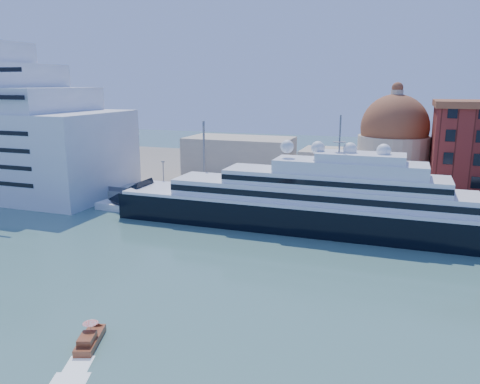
% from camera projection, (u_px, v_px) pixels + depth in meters
% --- Properties ---
extents(ground, '(400.00, 400.00, 0.00)m').
position_uv_depth(ground, '(235.00, 264.00, 77.03)').
color(ground, '#39625C').
rests_on(ground, ground).
extents(quay, '(180.00, 10.00, 2.50)m').
position_uv_depth(quay, '(286.00, 207.00, 107.95)').
color(quay, gray).
rests_on(quay, ground).
extents(land, '(260.00, 72.00, 2.00)m').
position_uv_depth(land, '(318.00, 176.00, 145.63)').
color(land, slate).
rests_on(land, ground).
extents(quay_fence, '(180.00, 0.10, 1.20)m').
position_uv_depth(quay_fence, '(281.00, 204.00, 103.40)').
color(quay_fence, slate).
rests_on(quay_fence, quay).
extents(superyacht, '(90.73, 12.58, 27.11)m').
position_uv_depth(superyacht, '(294.00, 205.00, 95.67)').
color(superyacht, black).
rests_on(superyacht, ground).
extents(service_barge, '(13.90, 5.17, 3.09)m').
position_uv_depth(service_barge, '(126.00, 207.00, 109.43)').
color(service_barge, white).
rests_on(service_barge, ground).
extents(water_taxi, '(3.91, 6.32, 2.85)m').
position_uv_depth(water_taxi, '(90.00, 339.00, 53.04)').
color(water_taxi, maroon).
rests_on(water_taxi, ground).
extents(church, '(66.00, 18.00, 25.50)m').
position_uv_depth(church, '(332.00, 153.00, 125.45)').
color(church, beige).
rests_on(church, land).
extents(lamp_posts, '(120.80, 2.40, 18.00)m').
position_uv_depth(lamp_posts, '(232.00, 168.00, 108.56)').
color(lamp_posts, slate).
rests_on(lamp_posts, quay).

